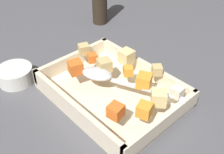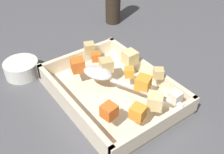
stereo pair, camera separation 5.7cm
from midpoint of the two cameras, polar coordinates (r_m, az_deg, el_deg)
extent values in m
plane|color=#4C4C51|center=(0.67, 1.56, -4.61)|extent=(4.00, 4.00, 0.00)
cube|color=beige|center=(0.67, 2.43, -3.95)|extent=(0.33, 0.24, 0.01)
cube|color=beige|center=(0.60, -6.15, -6.29)|extent=(0.33, 0.01, 0.04)
cube|color=beige|center=(0.71, 9.76, 1.37)|extent=(0.33, 0.01, 0.04)
cube|color=beige|center=(0.75, -4.96, 4.13)|extent=(0.01, 0.24, 0.04)
cube|color=beige|center=(0.57, 12.51, -10.42)|extent=(0.01, 0.24, 0.04)
cube|color=orange|center=(0.65, 6.19, 0.95)|extent=(0.03, 0.03, 0.02)
cube|color=orange|center=(0.54, 2.38, -7.39)|extent=(0.03, 0.03, 0.03)
cube|color=orange|center=(0.54, 8.57, -7.57)|extent=(0.04, 0.04, 0.03)
cube|color=orange|center=(0.61, 9.32, -1.41)|extent=(0.04, 0.04, 0.03)
cube|color=orange|center=(0.66, -4.93, 2.48)|extent=(0.04, 0.04, 0.03)
cube|color=orange|center=(0.70, -1.12, 4.27)|extent=(0.03, 0.03, 0.02)
cube|color=tan|center=(0.73, -2.66, 6.21)|extent=(0.03, 0.03, 0.03)
cube|color=tan|center=(0.65, 12.36, 0.74)|extent=(0.03, 0.03, 0.02)
cube|color=#E0CC89|center=(0.57, 11.99, -5.15)|extent=(0.05, 0.05, 0.03)
cube|color=#E0CC89|center=(0.69, 6.18, 4.11)|extent=(0.03, 0.03, 0.03)
cube|color=tan|center=(0.66, 1.22, 2.55)|extent=(0.04, 0.04, 0.03)
cube|color=silver|center=(0.60, 15.99, -4.19)|extent=(0.03, 0.03, 0.02)
ellipsoid|color=silver|center=(0.64, -0.55, 0.86)|extent=(0.09, 0.07, 0.02)
cube|color=silver|center=(0.61, 9.80, -3.28)|extent=(0.17, 0.08, 0.01)
cylinder|color=silver|center=(0.76, -16.72, 1.68)|extent=(0.09, 0.09, 0.04)
camera|label=1|loc=(0.03, -87.43, 2.01)|focal=42.86mm
camera|label=2|loc=(0.03, 92.57, -2.01)|focal=42.86mm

